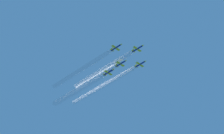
{
  "coord_description": "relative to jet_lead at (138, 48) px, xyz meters",
  "views": [
    {
      "loc": [
        209.38,
        184.9,
        2.12
      ],
      "look_at": [
        0.34,
        -17.98,
        229.05
      ],
      "focal_mm": 75.03,
      "sensor_mm": 36.0,
      "label": 1
    }
  ],
  "objects": [
    {
      "name": "smoke_trail_slot",
      "position": [
        -0.32,
        -60.9,
        -4.49
      ],
      "size": [
        3.49,
        74.94,
        3.49
      ],
      "color": "white"
    },
    {
      "name": "jet_lead",
      "position": [
        0.0,
        0.0,
        0.0
      ],
      "size": [
        8.15,
        11.87,
        2.85
      ],
      "color": "navy"
    },
    {
      "name": "smoke_trail_high_trail",
      "position": [
        0.28,
        -66.17,
        -6.67
      ],
      "size": [
        3.49,
        59.91,
        3.49
      ],
      "color": "white"
    },
    {
      "name": "jet_right_wingman",
      "position": [
        14.23,
        -9.07,
        -2.21
      ],
      "size": [
        8.15,
        11.87,
        2.85
      ],
      "color": "navy"
    },
    {
      "name": "jet_left_wingman",
      "position": [
        -13.76,
        -9.54,
        -2.05
      ],
      "size": [
        8.15,
        11.87,
        2.85
      ],
      "color": "navy"
    },
    {
      "name": "jet_slot",
      "position": [
        -0.32,
        -18.02,
        -4.46
      ],
      "size": [
        8.15,
        11.87,
        2.85
      ],
      "color": "navy"
    },
    {
      "name": "smoke_trail_right_wingman",
      "position": [
        14.23,
        -48.0,
        -2.24
      ],
      "size": [
        3.49,
        67.04,
        3.49
      ],
      "color": "white"
    },
    {
      "name": "smoke_trail_left_wingman",
      "position": [
        -13.76,
        -51.4,
        -2.08
      ],
      "size": [
        3.49,
        72.9,
        3.49
      ],
      "color": "white"
    },
    {
      "name": "smoke_trail_lead",
      "position": [
        0.0,
        -37.95,
        -0.03
      ],
      "size": [
        3.49,
        65.07,
        3.49
      ],
      "color": "white"
    },
    {
      "name": "jet_high_trail",
      "position": [
        0.28,
        -30.8,
        -6.64
      ],
      "size": [
        8.15,
        11.87,
        2.85
      ],
      "color": "navy"
    }
  ]
}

